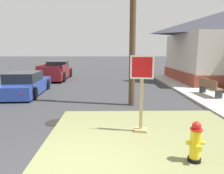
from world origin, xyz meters
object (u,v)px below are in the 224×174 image
stop_sign (141,97)px  parked_sedan_blue (25,85)px  manhole_cover (56,122)px  pickup_truck_maroon (56,72)px  fire_hydrant (195,143)px  street_bench (209,87)px

stop_sign → parked_sedan_blue: stop_sign is taller
manhole_cover → pickup_truck_maroon: pickup_truck_maroon is taller
manhole_cover → parked_sedan_blue: 5.52m
fire_hydrant → pickup_truck_maroon: size_ratio=0.18×
fire_hydrant → manhole_cover: size_ratio=1.27×
parked_sedan_blue → pickup_truck_maroon: 6.12m
fire_hydrant → stop_sign: (-0.90, 1.66, 0.62)m
fire_hydrant → street_bench: 7.12m
manhole_cover → street_bench: size_ratio=0.43×
fire_hydrant → pickup_truck_maroon: 14.86m
stop_sign → fire_hydrant: bearing=-61.5°
parked_sedan_blue → pickup_truck_maroon: pickup_truck_maroon is taller
fire_hydrant → parked_sedan_blue: (-6.47, 7.36, 0.04)m
fire_hydrant → parked_sedan_blue: 9.80m
parked_sedan_blue → stop_sign: bearing=-45.6°
stop_sign → street_bench: (4.25, 4.62, -0.53)m
stop_sign → manhole_cover: (-2.73, 1.00, -1.11)m
street_bench → fire_hydrant: bearing=-118.1°
fire_hydrant → street_bench: (3.35, 6.28, 0.09)m
stop_sign → parked_sedan_blue: 7.99m
fire_hydrant → manhole_cover: fire_hydrant is taller
street_bench → pickup_truck_maroon: bearing=143.2°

